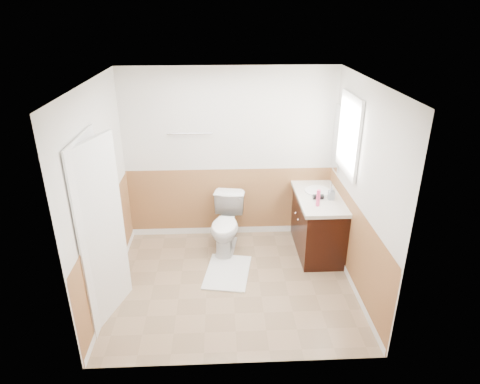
{
  "coord_description": "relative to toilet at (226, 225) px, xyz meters",
  "views": [
    {
      "loc": [
        -0.12,
        -4.36,
        3.23
      ],
      "look_at": [
        0.1,
        0.25,
        1.15
      ],
      "focal_mm": 31.3,
      "sensor_mm": 36.0,
      "label": 1
    }
  ],
  "objects": [
    {
      "name": "floor",
      "position": [
        0.07,
        -0.82,
        -0.39
      ],
      "size": [
        3.0,
        3.0,
        0.0
      ],
      "primitive_type": "plane",
      "color": "#8C7051",
      "rests_on": "ground"
    },
    {
      "name": "ceiling",
      "position": [
        0.07,
        -0.82,
        2.11
      ],
      "size": [
        3.0,
        3.0,
        0.0
      ],
      "primitive_type": "plane",
      "rotation": [
        3.14,
        0.0,
        0.0
      ],
      "color": "white",
      "rests_on": "floor"
    },
    {
      "name": "wall_back",
      "position": [
        0.07,
        0.48,
        0.86
      ],
      "size": [
        3.0,
        0.0,
        3.0
      ],
      "primitive_type": "plane",
      "rotation": [
        1.57,
        0.0,
        0.0
      ],
      "color": "silver",
      "rests_on": "floor"
    },
    {
      "name": "wall_front",
      "position": [
        0.07,
        -2.12,
        0.86
      ],
      "size": [
        3.0,
        0.0,
        3.0
      ],
      "primitive_type": "plane",
      "rotation": [
        -1.57,
        0.0,
        0.0
      ],
      "color": "silver",
      "rests_on": "floor"
    },
    {
      "name": "wall_left",
      "position": [
        -1.43,
        -0.82,
        0.86
      ],
      "size": [
        0.0,
        3.0,
        3.0
      ],
      "primitive_type": "plane",
      "rotation": [
        1.57,
        0.0,
        1.57
      ],
      "color": "silver",
      "rests_on": "floor"
    },
    {
      "name": "wall_right",
      "position": [
        1.57,
        -0.82,
        0.86
      ],
      "size": [
        0.0,
        3.0,
        3.0
      ],
      "primitive_type": "plane",
      "rotation": [
        1.57,
        0.0,
        -1.57
      ],
      "color": "silver",
      "rests_on": "floor"
    },
    {
      "name": "wainscot_back",
      "position": [
        0.07,
        0.47,
        0.11
      ],
      "size": [
        3.0,
        0.0,
        3.0
      ],
      "primitive_type": "plane",
      "rotation": [
        1.57,
        0.0,
        0.0
      ],
      "color": "#9D673F",
      "rests_on": "floor"
    },
    {
      "name": "wainscot_front",
      "position": [
        0.07,
        -2.11,
        0.11
      ],
      "size": [
        3.0,
        0.0,
        3.0
      ],
      "primitive_type": "plane",
      "rotation": [
        -1.57,
        0.0,
        0.0
      ],
      "color": "#9D673F",
      "rests_on": "floor"
    },
    {
      "name": "wainscot_left",
      "position": [
        -1.42,
        -0.82,
        0.11
      ],
      "size": [
        0.0,
        2.6,
        2.6
      ],
      "primitive_type": "plane",
      "rotation": [
        1.57,
        0.0,
        1.57
      ],
      "color": "#9D673F",
      "rests_on": "floor"
    },
    {
      "name": "wainscot_right",
      "position": [
        1.55,
        -0.82,
        0.11
      ],
      "size": [
        0.0,
        2.6,
        2.6
      ],
      "primitive_type": "plane",
      "rotation": [
        1.57,
        0.0,
        -1.57
      ],
      "color": "#9D673F",
      "rests_on": "floor"
    },
    {
      "name": "toilet",
      "position": [
        0.0,
        0.0,
        0.0
      ],
      "size": [
        0.56,
        0.83,
        0.79
      ],
      "primitive_type": "imported",
      "rotation": [
        0.0,
        0.0,
        -0.17
      ],
      "color": "white",
      "rests_on": "floor"
    },
    {
      "name": "bath_mat",
      "position": [
        0.0,
        -0.6,
        -0.38
      ],
      "size": [
        0.68,
        0.88,
        0.02
      ],
      "primitive_type": "cube",
      "rotation": [
        0.0,
        0.0,
        -0.17
      ],
      "color": "silver",
      "rests_on": "floor"
    },
    {
      "name": "vanity_cabinet",
      "position": [
        1.28,
        -0.09,
        0.01
      ],
      "size": [
        0.55,
        1.1,
        0.8
      ],
      "primitive_type": "cube",
      "color": "black",
      "rests_on": "floor"
    },
    {
      "name": "vanity_knob_left",
      "position": [
        0.98,
        -0.19,
        0.16
      ],
      "size": [
        0.03,
        0.03,
        0.03
      ],
      "primitive_type": "sphere",
      "color": "white",
      "rests_on": "vanity_cabinet"
    },
    {
      "name": "vanity_knob_right",
      "position": [
        0.98,
        0.01,
        0.16
      ],
      "size": [
        0.03,
        0.03,
        0.03
      ],
      "primitive_type": "sphere",
      "color": "silver",
      "rests_on": "vanity_cabinet"
    },
    {
      "name": "countertop",
      "position": [
        1.27,
        -0.09,
        0.43
      ],
      "size": [
        0.6,
        1.15,
        0.05
      ],
      "primitive_type": "cube",
      "color": "silver",
      "rests_on": "vanity_cabinet"
    },
    {
      "name": "sink_basin",
      "position": [
        1.28,
        0.06,
        0.47
      ],
      "size": [
        0.36,
        0.36,
        0.02
      ],
      "primitive_type": "cylinder",
      "color": "white",
      "rests_on": "countertop"
    },
    {
      "name": "faucet",
      "position": [
        1.46,
        0.06,
        0.53
      ],
      "size": [
        0.02,
        0.02,
        0.14
      ],
      "primitive_type": "cylinder",
      "color": "#BABBC1",
      "rests_on": "countertop"
    },
    {
      "name": "lotion_bottle",
      "position": [
        1.18,
        -0.38,
        0.57
      ],
      "size": [
        0.05,
        0.05,
        0.22
      ],
      "primitive_type": "cylinder",
      "color": "#F03E76",
      "rests_on": "countertop"
    },
    {
      "name": "soap_dispenser",
      "position": [
        1.4,
        -0.2,
        0.55
      ],
      "size": [
        0.09,
        0.09,
        0.18
      ],
      "primitive_type": "imported",
      "rotation": [
        0.0,
        0.0,
        -0.09
      ],
      "color": "gray",
      "rests_on": "countertop"
    },
    {
      "name": "hair_dryer_body",
      "position": [
        1.23,
        -0.19,
        0.49
      ],
      "size": [
        0.14,
        0.07,
        0.07
      ],
      "primitive_type": "cylinder",
      "rotation": [
        0.0,
        1.57,
        0.0
      ],
      "color": "black",
      "rests_on": "countertop"
    },
    {
      "name": "hair_dryer_handle",
      "position": [
        1.2,
        -0.19,
        0.46
      ],
      "size": [
        0.03,
        0.03,
        0.07
      ],
      "primitive_type": "cylinder",
      "color": "black",
      "rests_on": "countertop"
    },
    {
      "name": "mirror_panel",
      "position": [
        1.54,
        0.28,
        1.16
      ],
      "size": [
        0.02,
        0.35,
        0.9
      ],
      "primitive_type": "cube",
      "color": "silver",
      "rests_on": "wall_right"
    },
    {
      "name": "window_frame",
      "position": [
        1.54,
        -0.23,
        1.36
      ],
      "size": [
        0.04,
        0.8,
        1.0
      ],
      "primitive_type": "cube",
      "color": "white",
      "rests_on": "wall_right"
    },
    {
      "name": "window_glass",
      "position": [
        1.55,
        -0.23,
        1.36
      ],
      "size": [
        0.01,
        0.7,
        0.9
      ],
      "primitive_type": "cube",
      "color": "white",
      "rests_on": "wall_right"
    },
    {
      "name": "door",
      "position": [
        -1.33,
        -1.27,
        0.63
      ],
      "size": [
        0.29,
        0.78,
        2.04
      ],
      "primitive_type": "cube",
      "rotation": [
        0.0,
        0.0,
        -0.31
      ],
      "color": "white",
      "rests_on": "wall_left"
    },
    {
      "name": "door_frame",
      "position": [
        -1.41,
        -1.27,
        0.64
      ],
      "size": [
        0.02,
        0.92,
        2.1
      ],
      "primitive_type": "cube",
      "color": "white",
      "rests_on": "wall_left"
    },
    {
      "name": "door_knob",
      "position": [
        -1.27,
        -0.94,
        0.56
      ],
      "size": [
        0.06,
        0.06,
        0.06
      ],
      "primitive_type": "sphere",
      "color": "silver",
      "rests_on": "door"
    },
    {
      "name": "towel_bar",
      "position": [
        -0.48,
        0.43,
        1.21
      ],
      "size": [
        0.62,
        0.02,
        0.02
      ],
      "primitive_type": "cylinder",
      "rotation": [
        0.0,
        1.57,
        0.0
      ],
      "color": "silver",
      "rests_on": "wall_back"
    },
    {
      "name": "tp_holder_bar",
      "position": [
        -0.03,
        0.41,
        0.31
      ],
      "size": [
        0.14,
        0.02,
        0.02
      ],
      "primitive_type": "cylinder",
      "rotation": [
        0.0,
        1.57,
        0.0
      ],
      "color": "silver",
      "rests_on": "wall_back"
    },
    {
      "name": "tp_roll",
      "position": [
        -0.03,
        0.41,
        0.31
      ],
      "size": [
        0.1,
        0.11,
        0.11
      ],
      "primitive_type": "cylinder",
      "rotation": [
        0.0,
        1.57,
        0.0
      ],
      "color": "white",
      "rests_on": "tp_holder_bar"
    },
    {
      "name": "tp_sheet",
      "position": [
        -0.03,
        0.41,
        0.2
      ],
      "size": [
        0.1,
        0.01,
        0.16
      ],
      "primitive_type": "cube",
      "color": "white",
      "rests_on": "tp_roll"
    }
  ]
}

